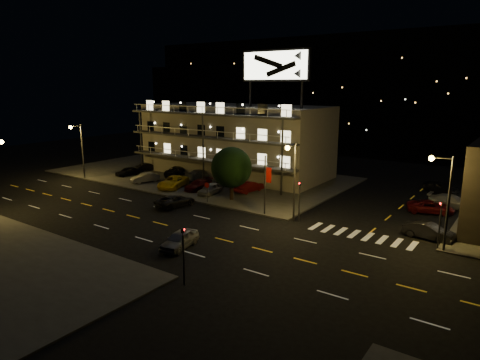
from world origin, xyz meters
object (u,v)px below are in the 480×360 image
Objects in this scene: lot_car_4 at (210,189)px; road_car_west at (175,201)px; lot_car_2 at (173,182)px; side_car_0 at (429,231)px; road_car_east at (180,240)px; lot_car_7 at (200,174)px; tree at (231,168)px.

road_car_west is (-0.14, -6.07, -0.17)m from lot_car_4.
lot_car_2 is 1.23× the size of side_car_0.
lot_car_2 is at bearing 175.70° from lot_car_4.
lot_car_2 is at bearing -35.89° from road_car_west.
lot_car_4 is at bearing 110.02° from road_car_east.
lot_car_2 is 5.90m from lot_car_7.
lot_car_7 is at bearing 86.44° from side_car_0.
tree is 1.25× the size of lot_car_7.
road_car_west is (6.45, -11.87, -0.22)m from lot_car_7.
lot_car_4 is at bearing -82.77° from road_car_west.
lot_car_4 reaches higher than road_car_east.
tree reaches higher than side_car_0.
road_car_west is at bearing -61.56° from lot_car_2.
lot_car_4 is 0.95× the size of road_car_east.
lot_car_7 is at bearing 148.55° from tree.
tree is 7.50m from road_car_west.
lot_car_4 is 0.84× the size of road_car_west.
lot_car_2 is at bearing 124.70° from road_car_east.
tree is 1.56× the size of lot_car_4.
side_car_0 is at bearing 171.06° from lot_car_7.
lot_car_4 is at bearing 173.45° from tree.
road_car_west is at bearing 120.96° from lot_car_7.
side_car_0 is (22.15, -0.30, -3.17)m from tree.
lot_car_7 is 32.96m from side_car_0.
lot_car_4 is at bearing -16.34° from lot_car_2.
tree reaches higher than lot_car_4.
road_car_west is (-25.86, -5.36, -0.06)m from side_car_0.
side_car_0 is 22.12m from road_car_east.
road_car_west is at bearing 109.54° from side_car_0.
lot_car_4 is (-3.57, 0.41, -3.05)m from tree.
lot_car_7 is 1.19× the size of road_car_east.
lot_car_4 is 6.08m from road_car_west.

